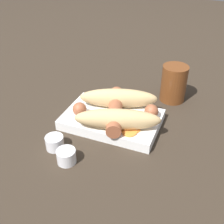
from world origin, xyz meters
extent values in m
plane|color=#33281E|center=(0.00, 0.00, 0.00)|extent=(3.00, 3.00, 0.00)
cube|color=white|center=(0.00, 0.00, 0.01)|extent=(0.23, 0.15, 0.03)
ellipsoid|color=tan|center=(0.00, -0.04, 0.05)|extent=(0.20, 0.11, 0.05)
ellipsoid|color=tan|center=(-0.03, 0.04, 0.05)|extent=(0.20, 0.11, 0.05)
cylinder|color=#9E5638|center=(-0.01, 0.00, 0.04)|extent=(0.09, 0.18, 0.03)
sphere|color=#9E5638|center=(0.07, 0.03, 0.04)|extent=(0.03, 0.03, 0.03)
sphere|color=#9E5638|center=(-0.09, -0.03, 0.04)|extent=(0.03, 0.03, 0.03)
cylinder|color=orange|center=(-0.06, 0.05, 0.03)|extent=(0.05, 0.05, 0.00)
cylinder|color=orange|center=(-0.07, 0.03, 0.03)|extent=(0.04, 0.04, 0.00)
cylinder|color=orange|center=(-0.04, 0.04, 0.03)|extent=(0.05, 0.05, 0.00)
cylinder|color=#F99E4C|center=(-0.06, 0.05, 0.03)|extent=(0.04, 0.04, 0.00)
cylinder|color=orange|center=(-0.05, 0.03, 0.03)|extent=(0.03, 0.03, 0.00)
cylinder|color=white|center=(0.08, 0.13, 0.02)|extent=(0.04, 0.04, 0.03)
cylinder|color=gold|center=(0.08, 0.13, 0.01)|extent=(0.03, 0.03, 0.01)
cylinder|color=white|center=(0.04, 0.16, 0.02)|extent=(0.04, 0.04, 0.03)
cylinder|color=#4C662D|center=(0.04, 0.16, 0.01)|extent=(0.03, 0.03, 0.01)
cylinder|color=brown|center=(-0.11, -0.17, 0.05)|extent=(0.07, 0.07, 0.10)
camera|label=1|loc=(-0.21, 0.53, 0.42)|focal=45.00mm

